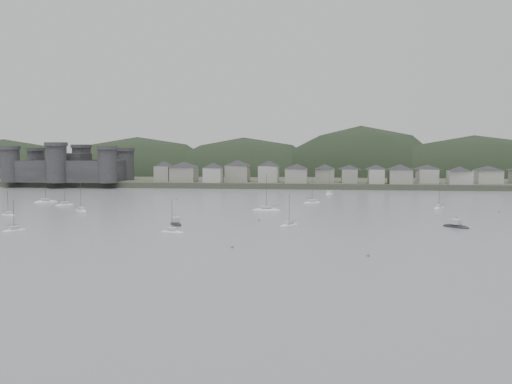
# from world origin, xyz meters

# --- Properties ---
(ground) EXTENTS (900.00, 900.00, 0.00)m
(ground) POSITION_xyz_m (0.00, 0.00, 0.00)
(ground) COLOR slate
(ground) RESTS_ON ground
(far_shore_land) EXTENTS (900.00, 250.00, 3.00)m
(far_shore_land) POSITION_xyz_m (0.00, 295.00, 1.50)
(far_shore_land) COLOR #383D2D
(far_shore_land) RESTS_ON ground
(forested_ridge) EXTENTS (851.55, 103.94, 102.57)m
(forested_ridge) POSITION_xyz_m (4.83, 269.40, -11.28)
(forested_ridge) COLOR black
(forested_ridge) RESTS_ON ground
(castle) EXTENTS (66.00, 43.00, 20.00)m
(castle) POSITION_xyz_m (-120.00, 179.80, 10.96)
(castle) COLOR #2D2D2F
(castle) RESTS_ON far_shore_land
(waterfront_town) EXTENTS (451.48, 28.46, 12.92)m
(waterfront_town) POSITION_xyz_m (50.59, 183.34, 8.66)
(waterfront_town) COLOR gray
(waterfront_town) RESTS_ON far_shore_land
(sailboat_lead) EXTENTS (6.35, 6.78, 9.66)m
(sailboat_lead) POSITION_xyz_m (14.55, 30.88, 0.18)
(sailboat_lead) COLOR silver
(sailboat_lead) RESTS_ON ground
(moored_fleet) EXTENTS (262.06, 170.27, 13.81)m
(moored_fleet) POSITION_xyz_m (-12.52, 61.07, 0.17)
(moored_fleet) COLOR silver
(moored_fleet) RESTS_ON ground
(motor_launch_near) EXTENTS (7.65, 7.59, 3.89)m
(motor_launch_near) POSITION_xyz_m (60.45, 33.77, 0.29)
(motor_launch_near) COLOR black
(motor_launch_near) RESTS_ON ground
(motor_launch_far) EXTENTS (5.86, 7.39, 3.71)m
(motor_launch_far) POSITION_xyz_m (-17.76, 29.98, 0.30)
(motor_launch_far) COLOR black
(motor_launch_far) RESTS_ON ground
(mooring_buoys) EXTENTS (150.73, 119.37, 0.70)m
(mooring_buoys) POSITION_xyz_m (3.62, 52.32, 0.15)
(mooring_buoys) COLOR #BB693E
(mooring_buoys) RESTS_ON ground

